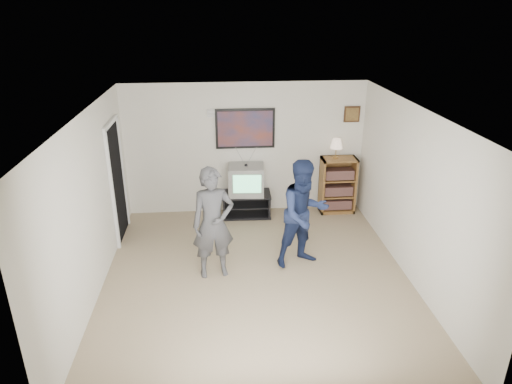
{
  "coord_description": "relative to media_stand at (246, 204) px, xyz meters",
  "views": [
    {
      "loc": [
        -0.51,
        -5.74,
        3.79
      ],
      "look_at": [
        0.04,
        0.61,
        1.15
      ],
      "focal_mm": 32.0,
      "sensor_mm": 36.0,
      "label": 1
    }
  ],
  "objects": [
    {
      "name": "doorway",
      "position": [
        -2.23,
        -0.63,
        0.77
      ],
      "size": [
        0.03,
        0.85,
        2.0
      ],
      "primitive_type": "cube",
      "color": "black",
      "rests_on": "room_shell"
    },
    {
      "name": "person_short",
      "position": [
        0.76,
        -1.82,
        0.62
      ],
      "size": [
        1.0,
        0.89,
        1.7
      ],
      "primitive_type": "imported",
      "rotation": [
        0.0,
        0.0,
        0.34
      ],
      "color": "#192346",
      "rests_on": "room_shell"
    },
    {
      "name": "crt_television",
      "position": [
        -0.0,
        0.0,
        0.5
      ],
      "size": [
        0.69,
        0.59,
        0.55
      ],
      "primitive_type": null,
      "rotation": [
        0.0,
        0.0,
        -0.07
      ],
      "color": "gray",
      "rests_on": "media_stand"
    },
    {
      "name": "person_tall",
      "position": [
        -0.61,
        -2.02,
        0.62
      ],
      "size": [
        0.68,
        0.51,
        1.69
      ],
      "primitive_type": "imported",
      "rotation": [
        0.0,
        0.0,
        0.17
      ],
      "color": "#404043",
      "rests_on": "room_shell"
    },
    {
      "name": "air_vent",
      "position": [
        -0.54,
        0.25,
        1.72
      ],
      "size": [
        0.28,
        0.02,
        0.14
      ],
      "primitive_type": "cube",
      "color": "white",
      "rests_on": "room_shell"
    },
    {
      "name": "media_stand",
      "position": [
        0.0,
        0.0,
        0.0
      ],
      "size": [
        0.93,
        0.53,
        0.46
      ],
      "rotation": [
        0.0,
        0.0,
        -0.02
      ],
      "color": "black",
      "rests_on": "room_shell"
    },
    {
      "name": "table_lamp",
      "position": [
        1.7,
        0.08,
        1.05
      ],
      "size": [
        0.23,
        0.23,
        0.37
      ],
      "primitive_type": null,
      "color": "beige",
      "rests_on": "bookshelf"
    },
    {
      "name": "bookshelf",
      "position": [
        1.77,
        0.05,
        0.32
      ],
      "size": [
        0.66,
        0.38,
        1.09
      ],
      "primitive_type": null,
      "color": "brown",
      "rests_on": "room_shell"
    },
    {
      "name": "room_shell",
      "position": [
        0.01,
        -1.88,
        1.02
      ],
      "size": [
        4.51,
        5.0,
        2.51
      ],
      "color": "#816952",
      "rests_on": "ground"
    },
    {
      "name": "small_picture",
      "position": [
        2.01,
        0.25,
        1.65
      ],
      "size": [
        0.3,
        0.03,
        0.3
      ],
      "primitive_type": "cube",
      "color": "#3F2014",
      "rests_on": "room_shell"
    },
    {
      "name": "poster",
      "position": [
        0.01,
        0.25,
        1.42
      ],
      "size": [
        1.1,
        0.03,
        0.75
      ],
      "primitive_type": "cube",
      "color": "black",
      "rests_on": "room_shell"
    },
    {
      "name": "controller_right",
      "position": [
        0.77,
        -1.63,
        0.85
      ],
      "size": [
        0.05,
        0.13,
        0.04
      ],
      "primitive_type": "cube",
      "rotation": [
        0.0,
        0.0,
        0.07
      ],
      "color": "white",
      "rests_on": "person_short"
    },
    {
      "name": "controller_left",
      "position": [
        -0.64,
        -1.85,
        0.97
      ],
      "size": [
        0.04,
        0.12,
        0.03
      ],
      "primitive_type": "cube",
      "rotation": [
        0.0,
        0.0,
        0.08
      ],
      "color": "white",
      "rests_on": "person_tall"
    }
  ]
}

